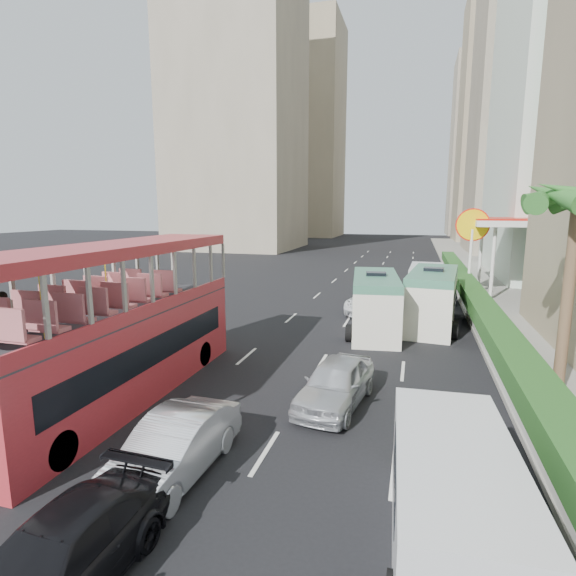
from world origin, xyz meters
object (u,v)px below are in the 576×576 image
(double_decker_bus, at_px, (119,323))
(car_silver_lane_b, at_px, (335,405))
(minibus_near, at_px, (375,304))
(panel_van_near, at_px, (453,502))
(car_silver_lane_a, at_px, (175,476))
(panel_van_far, at_px, (426,282))
(palm_tree, at_px, (568,296))
(shell_station, at_px, (517,257))
(minibus_far, at_px, (432,299))
(van_asset, at_px, (372,312))

(double_decker_bus, bearing_deg, car_silver_lane_b, 10.89)
(minibus_near, bearing_deg, panel_van_near, -86.50)
(car_silver_lane_a, xyz_separation_m, car_silver_lane_b, (2.93, 4.83, 0.00))
(car_silver_lane_b, relative_size, panel_van_far, 0.78)
(panel_van_far, bearing_deg, car_silver_lane_a, -101.80)
(car_silver_lane_b, xyz_separation_m, palm_tree, (6.97, 2.69, 3.38))
(panel_van_far, distance_m, shell_station, 6.83)
(minibus_near, xyz_separation_m, shell_station, (8.78, 12.51, 1.32))
(car_silver_lane_a, bearing_deg, minibus_far, 70.95)
(minibus_far, bearing_deg, car_silver_lane_b, -100.13)
(panel_van_near, distance_m, shell_station, 28.02)
(minibus_far, xyz_separation_m, palm_tree, (3.78, -8.36, 1.90))
(double_decker_bus, relative_size, shell_station, 1.38)
(car_silver_lane_a, height_order, panel_van_near, panel_van_near)
(palm_tree, height_order, shell_station, palm_tree)
(car_silver_lane_b, distance_m, panel_van_near, 6.47)
(double_decker_bus, xyz_separation_m, car_silver_lane_b, (6.83, 1.31, -2.53))
(panel_van_far, relative_size, shell_station, 0.69)
(panel_van_far, bearing_deg, van_asset, -116.18)
(panel_van_near, xyz_separation_m, shell_station, (6.10, 27.29, 1.73))
(minibus_far, xyz_separation_m, panel_van_far, (-0.15, 8.13, -0.38))
(car_silver_lane_b, relative_size, panel_van_near, 0.84)
(minibus_near, bearing_deg, panel_van_far, 68.37)
(car_silver_lane_a, xyz_separation_m, panel_van_far, (5.96, 24.02, 1.10))
(car_silver_lane_b, bearing_deg, minibus_far, 82.25)
(minibus_near, relative_size, shell_station, 0.81)
(van_asset, distance_m, minibus_far, 4.29)
(panel_van_near, bearing_deg, palm_tree, 62.13)
(panel_van_near, bearing_deg, minibus_far, 86.90)
(minibus_far, bearing_deg, van_asset, 150.55)
(car_silver_lane_a, height_order, panel_van_far, panel_van_far)
(double_decker_bus, bearing_deg, palm_tree, 16.16)
(palm_tree, bearing_deg, shell_station, 83.40)
(panel_van_far, relative_size, palm_tree, 0.86)
(minibus_near, relative_size, panel_van_far, 1.18)
(van_asset, bearing_deg, minibus_far, -27.57)
(minibus_near, distance_m, minibus_far, 3.37)
(double_decker_bus, height_order, minibus_far, double_decker_bus)
(double_decker_bus, relative_size, car_silver_lane_b, 2.56)
(shell_station, bearing_deg, van_asset, -138.12)
(double_decker_bus, xyz_separation_m, van_asset, (6.74, 14.70, -2.53))
(car_silver_lane_a, xyz_separation_m, shell_station, (12.10, 26.52, 2.75))
(palm_tree, bearing_deg, minibus_near, 135.40)
(car_silver_lane_a, height_order, palm_tree, palm_tree)
(panel_van_near, height_order, panel_van_far, panel_van_far)
(minibus_far, bearing_deg, shell_station, 66.63)
(van_asset, bearing_deg, shell_station, 49.74)
(double_decker_bus, xyz_separation_m, palm_tree, (13.80, 4.00, 0.85))
(car_silver_lane_b, bearing_deg, van_asset, 98.73)
(car_silver_lane_a, bearing_deg, panel_van_near, -5.33)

